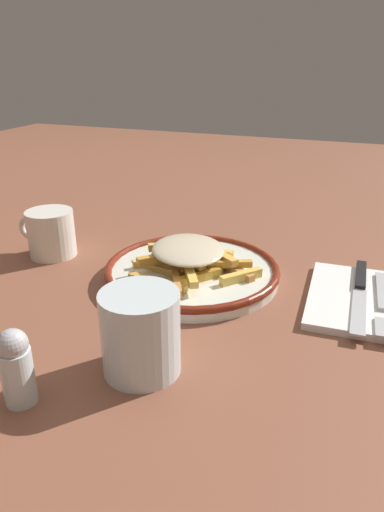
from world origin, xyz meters
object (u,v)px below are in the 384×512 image
object	(u,v)px
fries_heap	(189,256)
coffee_mug	(52,232)
knife	(360,288)
plate	(192,271)
fork	(382,302)
napkin	(359,299)
water_glass	(141,333)
salt_shaker	(16,366)

from	to	relation	value
fries_heap	coffee_mug	distance (m)	0.25
coffee_mug	knife	bearing A→B (deg)	-176.72
plate	fries_heap	world-z (taller)	fries_heap
plate	fork	distance (m)	0.27
fork	coffee_mug	world-z (taller)	coffee_mug
napkin	water_glass	size ratio (longest dim) A/B	2.09
fork	salt_shaker	bearing A→B (deg)	43.95
fries_heap	coffee_mug	bearing A→B (deg)	-1.19
salt_shaker	coffee_mug	bearing A→B (deg)	-58.49
napkin	water_glass	distance (m)	0.32
plate	coffee_mug	bearing A→B (deg)	-0.99
fries_heap	water_glass	world-z (taller)	water_glass
knife	salt_shaker	xyz separation A→B (m)	(0.29, 0.34, 0.03)
fork	water_glass	distance (m)	0.33
napkin	knife	size ratio (longest dim) A/B	0.91
fork	salt_shaker	size ratio (longest dim) A/B	2.21
fries_heap	knife	xyz separation A→B (m)	(-0.24, -0.03, -0.02)
coffee_mug	napkin	bearing A→B (deg)	-178.94
napkin	knife	world-z (taller)	knife
knife	napkin	bearing A→B (deg)	91.69
plate	salt_shaker	distance (m)	0.32
napkin	fork	distance (m)	0.03
water_glass	knife	bearing A→B (deg)	-129.12
plate	salt_shaker	size ratio (longest dim) A/B	3.25
coffee_mug	fork	bearing A→B (deg)	179.65
coffee_mug	salt_shaker	size ratio (longest dim) A/B	1.27
fork	napkin	bearing A→B (deg)	-23.04
knife	salt_shaker	distance (m)	0.45
plate	napkin	distance (m)	0.24
plate	water_glass	size ratio (longest dim) A/B	2.86
plate	knife	xyz separation A→B (m)	(-0.24, -0.03, 0.00)
knife	coffee_mug	bearing A→B (deg)	3.28
fork	water_glass	world-z (taller)	water_glass
plate	knife	world-z (taller)	plate
fork	salt_shaker	distance (m)	0.45
fries_heap	fork	xyz separation A→B (m)	(-0.27, -0.00, -0.02)
fork	water_glass	size ratio (longest dim) A/B	1.94
fries_heap	salt_shaker	world-z (taller)	salt_shaker
fries_heap	knife	world-z (taller)	fries_heap
coffee_mug	water_glass	bearing A→B (deg)	140.90
fries_heap	water_glass	bearing A→B (deg)	98.53
napkin	salt_shaker	world-z (taller)	salt_shaker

